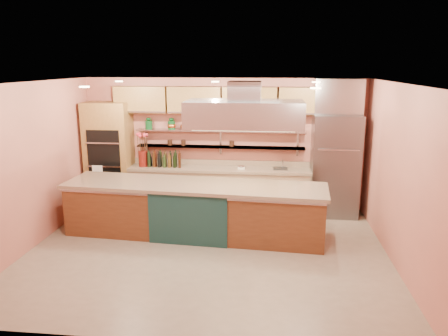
# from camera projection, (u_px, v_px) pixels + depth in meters

# --- Properties ---
(floor) EXTENTS (6.00, 5.00, 0.02)m
(floor) POSITION_uv_depth(u_px,v_px,m) (207.00, 252.00, 7.38)
(floor) COLOR gray
(floor) RESTS_ON ground
(ceiling) EXTENTS (6.00, 5.00, 0.02)m
(ceiling) POSITION_uv_depth(u_px,v_px,m) (205.00, 83.00, 6.73)
(ceiling) COLOR black
(ceiling) RESTS_ON wall_back
(wall_back) EXTENTS (6.00, 0.04, 2.80)m
(wall_back) POSITION_uv_depth(u_px,v_px,m) (223.00, 144.00, 9.47)
(wall_back) COLOR #CA735F
(wall_back) RESTS_ON floor
(wall_front) EXTENTS (6.00, 0.04, 2.80)m
(wall_front) POSITION_uv_depth(u_px,v_px,m) (172.00, 227.00, 4.63)
(wall_front) COLOR #CA735F
(wall_front) RESTS_ON floor
(wall_left) EXTENTS (0.04, 5.00, 2.80)m
(wall_left) POSITION_uv_depth(u_px,v_px,m) (31.00, 166.00, 7.36)
(wall_left) COLOR #CA735F
(wall_left) RESTS_ON floor
(wall_right) EXTENTS (0.04, 5.00, 2.80)m
(wall_right) POSITION_uv_depth(u_px,v_px,m) (398.00, 176.00, 6.74)
(wall_right) COLOR #CA735F
(wall_right) RESTS_ON floor
(oven_stack) EXTENTS (0.95, 0.64, 2.30)m
(oven_stack) POSITION_uv_depth(u_px,v_px,m) (110.00, 155.00, 9.47)
(oven_stack) COLOR olive
(oven_stack) RESTS_ON floor
(refrigerator) EXTENTS (0.95, 0.72, 2.10)m
(refrigerator) POSITION_uv_depth(u_px,v_px,m) (335.00, 166.00, 8.96)
(refrigerator) COLOR slate
(refrigerator) RESTS_ON floor
(back_counter) EXTENTS (3.84, 0.64, 0.93)m
(back_counter) POSITION_uv_depth(u_px,v_px,m) (219.00, 189.00, 9.40)
(back_counter) COLOR tan
(back_counter) RESTS_ON floor
(wall_shelf_lower) EXTENTS (3.60, 0.26, 0.03)m
(wall_shelf_lower) POSITION_uv_depth(u_px,v_px,m) (220.00, 147.00, 9.36)
(wall_shelf_lower) COLOR #A1A4A8
(wall_shelf_lower) RESTS_ON wall_back
(wall_shelf_upper) EXTENTS (3.60, 0.26, 0.03)m
(wall_shelf_upper) POSITION_uv_depth(u_px,v_px,m) (220.00, 131.00, 9.28)
(wall_shelf_upper) COLOR #A1A4A8
(wall_shelf_upper) RESTS_ON wall_back
(upper_cabinets) EXTENTS (4.60, 0.36, 0.55)m
(upper_cabinets) POSITION_uv_depth(u_px,v_px,m) (222.00, 100.00, 9.07)
(upper_cabinets) COLOR olive
(upper_cabinets) RESTS_ON wall_back
(range_hood) EXTENTS (2.00, 1.00, 0.45)m
(range_hood) POSITION_uv_depth(u_px,v_px,m) (245.00, 114.00, 7.49)
(range_hood) COLOR #A1A4A8
(range_hood) RESTS_ON ceiling
(ceiling_downlights) EXTENTS (4.00, 2.80, 0.02)m
(ceiling_downlights) POSITION_uv_depth(u_px,v_px,m) (207.00, 84.00, 6.93)
(ceiling_downlights) COLOR #FFE5A5
(ceiling_downlights) RESTS_ON ceiling
(island) EXTENTS (4.72, 1.35, 0.97)m
(island) POSITION_uv_depth(u_px,v_px,m) (195.00, 209.00, 7.99)
(island) COLOR brown
(island) RESTS_ON floor
(flower_vase) EXTENTS (0.24, 0.24, 0.34)m
(flower_vase) POSITION_uv_depth(u_px,v_px,m) (143.00, 159.00, 9.38)
(flower_vase) COLOR #5F130E
(flower_vase) RESTS_ON back_counter
(oil_bottle_cluster) EXTENTS (0.82, 0.41, 0.25)m
(oil_bottle_cluster) POSITION_uv_depth(u_px,v_px,m) (165.00, 161.00, 9.34)
(oil_bottle_cluster) COLOR black
(oil_bottle_cluster) RESTS_ON back_counter
(kitchen_scale) EXTENTS (0.15, 0.12, 0.08)m
(kitchen_scale) POSITION_uv_depth(u_px,v_px,m) (241.00, 167.00, 9.19)
(kitchen_scale) COLOR white
(kitchen_scale) RESTS_ON back_counter
(bar_faucet) EXTENTS (0.03, 0.03, 0.21)m
(bar_faucet) POSITION_uv_depth(u_px,v_px,m) (283.00, 164.00, 9.18)
(bar_faucet) COLOR silver
(bar_faucet) RESTS_ON back_counter
(copper_kettle) EXTENTS (0.19, 0.19, 0.13)m
(copper_kettle) POSITION_uv_depth(u_px,v_px,m) (184.00, 126.00, 9.34)
(copper_kettle) COLOR #BE632B
(copper_kettle) RESTS_ON wall_shelf_upper
(green_canister) EXTENTS (0.20, 0.20, 0.18)m
(green_canister) POSITION_uv_depth(u_px,v_px,m) (202.00, 125.00, 9.29)
(green_canister) COLOR #0E431B
(green_canister) RESTS_ON wall_shelf_upper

